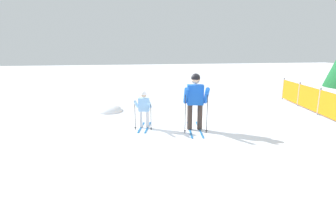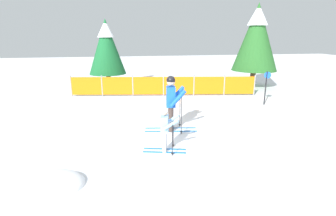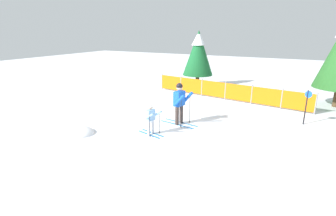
% 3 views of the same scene
% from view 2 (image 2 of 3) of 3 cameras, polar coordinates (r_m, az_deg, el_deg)
% --- Properties ---
extents(ground_plane, '(60.00, 60.00, 0.00)m').
position_cam_2_polar(ground_plane, '(8.13, 0.90, -5.35)').
color(ground_plane, white).
extents(skier_adult, '(1.66, 0.79, 1.73)m').
position_cam_2_polar(skier_adult, '(8.04, 0.78, 2.08)').
color(skier_adult, '#1966B2').
rests_on(skier_adult, ground_plane).
extents(skier_child, '(1.14, 0.59, 1.18)m').
position_cam_2_polar(skier_child, '(6.63, -0.58, -3.90)').
color(skier_child, '#1966B2').
rests_on(skier_child, ground_plane).
extents(safety_fence, '(8.92, 1.45, 1.03)m').
position_cam_2_polar(safety_fence, '(12.83, -0.99, 4.89)').
color(safety_fence, gray).
rests_on(safety_fence, ground_plane).
extents(conifer_far, '(2.47, 2.47, 4.59)m').
position_cam_2_polar(conifer_far, '(15.60, 18.70, 14.60)').
color(conifer_far, '#4C3823').
rests_on(conifer_far, ground_plane).
extents(conifer_near, '(2.02, 2.02, 3.76)m').
position_cam_2_polar(conifer_near, '(15.12, -13.26, 13.03)').
color(conifer_near, '#4C3823').
rests_on(conifer_near, ground_plane).
extents(trail_marker, '(0.26, 0.13, 1.44)m').
position_cam_2_polar(trail_marker, '(11.90, 20.59, 4.86)').
color(trail_marker, black).
rests_on(trail_marker, ground_plane).
extents(snow_mound, '(1.24, 1.05, 0.50)m').
position_cam_2_polar(snow_mound, '(5.92, -23.72, -15.30)').
color(snow_mound, white).
rests_on(snow_mound, ground_plane).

